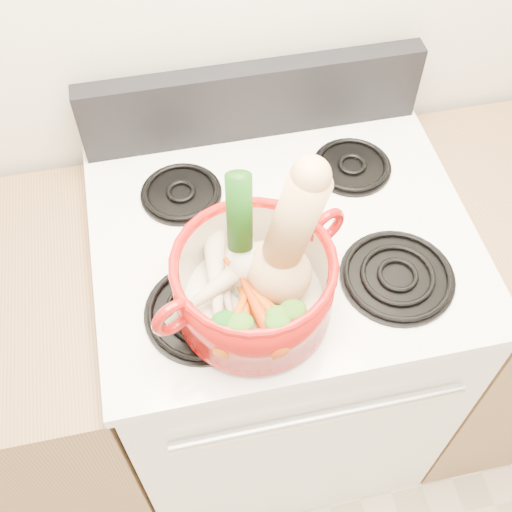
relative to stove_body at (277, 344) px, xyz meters
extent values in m
cube|color=white|center=(0.00, 0.00, 0.00)|extent=(0.76, 0.65, 0.92)
cube|color=white|center=(0.00, 0.00, 0.47)|extent=(0.78, 0.67, 0.03)
cube|color=black|center=(0.00, 0.30, 0.58)|extent=(0.76, 0.05, 0.18)
cylinder|color=silver|center=(0.00, -0.34, 0.32)|extent=(0.60, 0.02, 0.02)
cylinder|color=black|center=(-0.19, -0.16, 0.50)|extent=(0.22, 0.22, 0.02)
cylinder|color=black|center=(0.19, -0.16, 0.50)|extent=(0.22, 0.22, 0.02)
cylinder|color=black|center=(-0.19, 0.14, 0.50)|extent=(0.17, 0.17, 0.02)
cylinder|color=black|center=(0.19, 0.14, 0.50)|extent=(0.17, 0.17, 0.02)
cylinder|color=#990D0A|center=(-0.10, -0.17, 0.58)|extent=(0.38, 0.38, 0.14)
torus|color=#990D0A|center=(-0.24, -0.24, 0.63)|extent=(0.08, 0.05, 0.08)
torus|color=#990D0A|center=(0.05, -0.11, 0.63)|extent=(0.08, 0.05, 0.08)
cylinder|color=white|center=(-0.11, -0.14, 0.68)|extent=(0.06, 0.10, 0.28)
ellipsoid|color=tan|center=(-0.07, -0.10, 0.56)|extent=(0.10, 0.09, 0.04)
cone|color=beige|center=(-0.15, -0.13, 0.56)|extent=(0.05, 0.20, 0.06)
cone|color=beige|center=(-0.16, -0.16, 0.56)|extent=(0.07, 0.21, 0.06)
cone|color=beige|center=(-0.16, -0.13, 0.57)|extent=(0.07, 0.18, 0.05)
cone|color=beige|center=(-0.17, -0.17, 0.58)|extent=(0.20, 0.13, 0.06)
cone|color=#D2590A|center=(-0.11, -0.21, 0.56)|extent=(0.08, 0.15, 0.04)
cone|color=#C9520A|center=(-0.12, -0.20, 0.56)|extent=(0.08, 0.17, 0.05)
cone|color=#CD5C0A|center=(-0.10, -0.19, 0.57)|extent=(0.11, 0.19, 0.05)
cone|color=#C95D0A|center=(-0.14, -0.23, 0.57)|extent=(0.10, 0.14, 0.04)
cone|color=red|center=(-0.10, -0.24, 0.58)|extent=(0.07, 0.17, 0.05)
camera|label=1|loc=(-0.22, -0.78, 1.53)|focal=45.00mm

